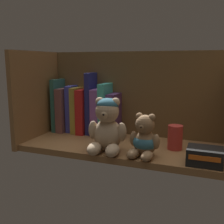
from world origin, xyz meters
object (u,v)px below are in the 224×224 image
Objects in this scene: teddy_bear_larger at (107,126)px; small_product_box at (205,156)px; book_2 at (73,108)px; book_4 at (86,111)px; book_1 at (67,109)px; book_6 at (100,111)px; book_8 at (116,114)px; book_5 at (93,103)px; teddy_bear_smaller at (144,140)px; book_3 at (79,109)px; book_7 at (108,109)px; pillar_candle at (175,137)px; book_0 at (61,104)px.

teddy_bear_larger is 1.80× the size of small_product_box.
book_4 is (5.64, 0.00, -0.55)cm from book_2.
small_product_box is at bearing -19.88° from book_1.
small_product_box is at bearing -26.35° from book_6.
book_8 is 0.95× the size of teddy_bear_larger.
book_4 reaches higher than small_product_box.
book_6 is (2.92, 0.00, -2.95)cm from book_5.
teddy_bear_smaller is (25.05, -18.78, -6.53)cm from book_5.
book_2 is 1.03× the size of book_3.
book_4 is (3.00, 0.00, -0.30)cm from book_3.
book_4 is at bearing 146.05° from teddy_bear_smaller.
book_2 is 11.41cm from book_6.
book_5 is 1.46× the size of book_8.
book_7 is at bearing 111.26° from teddy_bear_larger.
book_4 is 33.81cm from teddy_bear_smaller.
book_4 is 1.02× the size of teddy_bear_larger.
book_5 is at bearing 0.00° from book_3.
teddy_bear_smaller is 1.37× the size of small_product_box.
pillar_candle is at bearing -11.78° from book_1.
book_2 is at bearing 159.06° from small_product_box.
book_7 is at bearing 0.00° from book_2.
small_product_box is (53.05, -19.18, -6.16)cm from book_1.
book_1 is 0.97× the size of book_3.
book_2 is at bearing 0.00° from book_0.
book_4 is at bearing 131.18° from teddy_bear_larger.
teddy_bear_larger reaches higher than small_product_box.
book_3 is 39.68cm from pillar_candle.
book_5 is 4.15cm from book_6.
teddy_bear_larger is 21.66cm from pillar_candle.
teddy_bear_smaller is at bearing -33.95° from book_4.
small_product_box is (28.32, -0.69, -5.54)cm from teddy_bear_larger.
book_2 is 1.08× the size of teddy_bear_larger.
teddy_bear_smaller is 1.66× the size of pillar_candle.
book_5 reaches higher than book_0.
teddy_bear_larger is (19.17, -18.49, -0.87)cm from book_3.
book_1 is at bearing 168.22° from pillar_candle.
book_6 is at bearing 0.00° from book_5.
small_product_box is (50.13, -19.18, -6.66)cm from book_2.
teddy_bear_larger is (10.41, -18.49, -0.72)cm from book_6.
teddy_bear_smaller is (18.92, -18.78, -4.68)cm from book_7.
book_3 is at bearing 180.00° from book_4.
teddy_bear_larger is at bearing -77.78° from book_8.
book_8 is at bearing 0.00° from book_6.
book_5 is (5.84, 0.00, 2.79)cm from book_3.
book_7 is 27.07cm from teddy_bear_smaller.
book_2 is 14.63cm from book_7.
book_6 is at bearing 0.00° from book_0.
teddy_bear_smaller is at bearing -31.30° from book_3.
book_5 is at bearing 164.26° from pillar_candle.
book_4 is at bearing 180.00° from book_8.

